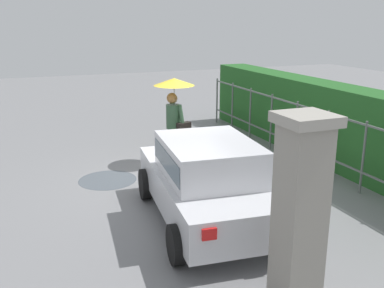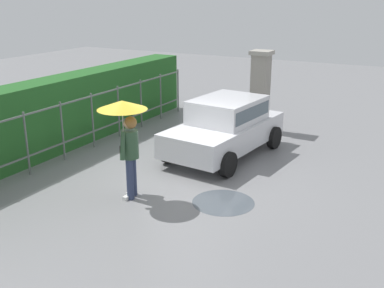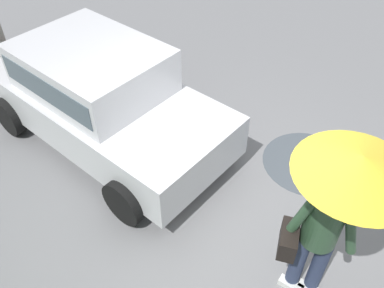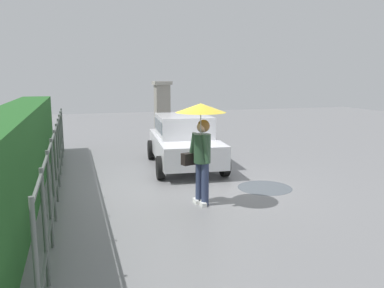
{
  "view_description": "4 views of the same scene",
  "coord_description": "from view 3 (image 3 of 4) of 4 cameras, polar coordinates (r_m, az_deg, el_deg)",
  "views": [
    {
      "loc": [
        8.48,
        -3.04,
        3.41
      ],
      "look_at": [
        0.48,
        0.17,
        0.96
      ],
      "focal_mm": 41.29,
      "sensor_mm": 36.0,
      "label": 1
    },
    {
      "loc": [
        -8.45,
        -4.88,
        4.03
      ],
      "look_at": [
        0.22,
        -0.18,
        0.8
      ],
      "focal_mm": 43.32,
      "sensor_mm": 36.0,
      "label": 2
    },
    {
      "loc": [
        -1.57,
        2.82,
        4.05
      ],
      "look_at": [
        0.42,
        -0.07,
        0.79
      ],
      "focal_mm": 37.57,
      "sensor_mm": 36.0,
      "label": 3
    },
    {
      "loc": [
        -8.42,
        2.82,
        2.54
      ],
      "look_at": [
        0.33,
        0.1,
        0.95
      ],
      "focal_mm": 35.85,
      "sensor_mm": 36.0,
      "label": 4
    }
  ],
  "objects": [
    {
      "name": "ground_plane",
      "position": [
        5.18,
        3.45,
        -8.65
      ],
      "size": [
        40.0,
        40.0,
        0.0
      ],
      "primitive_type": "plane",
      "color": "slate"
    },
    {
      "name": "car",
      "position": [
        5.69,
        -12.85,
        7.0
      ],
      "size": [
        3.87,
        2.16,
        1.48
      ],
      "rotation": [
        0.0,
        0.0,
        3.04
      ],
      "color": "silver",
      "rests_on": "ground"
    },
    {
      "name": "pedestrian",
      "position": [
        3.49,
        19.93,
        -7.54
      ],
      "size": [
        0.98,
        0.98,
        2.06
      ],
      "rotation": [
        0.0,
        0.0,
        1.89
      ],
      "color": "#2D3856",
      "rests_on": "ground"
    },
    {
      "name": "puddle_near",
      "position": [
        5.9,
        16.1,
        -2.53
      ],
      "size": [
        1.27,
        1.27,
        0.0
      ],
      "primitive_type": "cylinder",
      "color": "#4C545B",
      "rests_on": "ground"
    }
  ]
}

